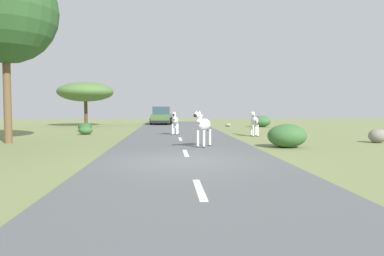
# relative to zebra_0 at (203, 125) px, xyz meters

# --- Properties ---
(ground_plane) EXTENTS (90.00, 90.00, 0.00)m
(ground_plane) POSITION_rel_zebra_0_xyz_m (-1.02, -4.04, -0.98)
(ground_plane) COLOR olive
(road) EXTENTS (6.00, 64.00, 0.05)m
(road) POSITION_rel_zebra_0_xyz_m (-0.84, -4.04, -0.95)
(road) COLOR #56595B
(road) RESTS_ON ground_plane
(lane_markings) EXTENTS (0.16, 56.00, 0.01)m
(lane_markings) POSITION_rel_zebra_0_xyz_m (-0.84, -5.04, -0.92)
(lane_markings) COLOR silver
(lane_markings) RESTS_ON road
(zebra_0) EXTENTS (0.98, 1.53, 1.56)m
(zebra_0) POSITION_rel_zebra_0_xyz_m (0.00, 0.00, 0.00)
(zebra_0) COLOR silver
(zebra_0) RESTS_ON road
(zebra_1) EXTENTS (0.49, 1.60, 1.51)m
(zebra_1) POSITION_rel_zebra_0_xyz_m (3.64, 6.17, -0.08)
(zebra_1) COLOR silver
(zebra_1) RESTS_ON ground_plane
(zebra_2) EXTENTS (0.51, 1.52, 1.43)m
(zebra_2) POSITION_rel_zebra_0_xyz_m (-1.06, 6.94, -0.07)
(zebra_2) COLOR silver
(zebra_2) RESTS_ON road
(car_0) EXTENTS (2.22, 4.44, 1.74)m
(car_0) POSITION_rel_zebra_0_xyz_m (-2.12, 21.31, -0.13)
(car_0) COLOR #476B38
(car_0) RESTS_ON road
(tree_2) EXTENTS (4.87, 4.87, 8.68)m
(tree_2) POSITION_rel_zebra_0_xyz_m (-9.14, 2.71, 5.25)
(tree_2) COLOR brown
(tree_2) RESTS_ON ground_plane
(tree_3) EXTENTS (5.02, 5.02, 4.00)m
(tree_3) POSITION_rel_zebra_0_xyz_m (-8.95, 18.70, 2.13)
(tree_3) COLOR #4C3823
(tree_3) RESTS_ON ground_plane
(bush_0) EXTENTS (1.66, 1.49, 0.99)m
(bush_0) POSITION_rel_zebra_0_xyz_m (6.66, 16.32, -0.48)
(bush_0) COLOR #386633
(bush_0) RESTS_ON ground_plane
(bush_1) EXTENTS (1.68, 1.51, 1.01)m
(bush_1) POSITION_rel_zebra_0_xyz_m (3.63, 0.04, -0.47)
(bush_1) COLOR #386633
(bush_1) RESTS_ON ground_plane
(bush_2) EXTENTS (0.90, 0.81, 0.54)m
(bush_2) POSITION_rel_zebra_0_xyz_m (-6.71, 8.26, -0.71)
(bush_2) COLOR #386633
(bush_2) RESTS_ON ground_plane
(bush_3) EXTENTS (0.99, 0.89, 0.60)m
(bush_3) POSITION_rel_zebra_0_xyz_m (-7.53, 11.80, -0.68)
(bush_3) COLOR #2D5628
(bush_3) RESTS_ON ground_plane
(rock_0) EXTENTS (0.88, 0.79, 0.68)m
(rock_0) POSITION_rel_zebra_0_xyz_m (8.72, 1.81, -0.64)
(rock_0) COLOR gray
(rock_0) RESTS_ON ground_plane
(rock_1) EXTENTS (0.51, 0.51, 0.29)m
(rock_1) POSITION_rel_zebra_0_xyz_m (3.88, 17.22, -0.83)
(rock_1) COLOR gray
(rock_1) RESTS_ON ground_plane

